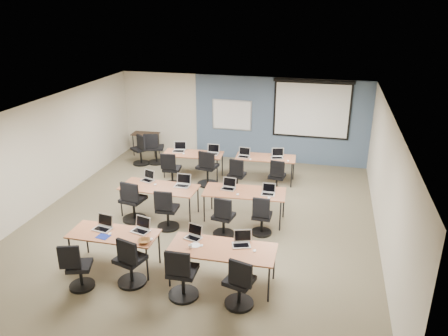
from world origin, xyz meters
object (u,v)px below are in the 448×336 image
(laptop_11, at_px, (277,155))
(whiteboard, at_px, (232,115))
(task_chair_4, at_px, (133,204))
(laptop_3, at_px, (242,241))
(task_chair_11, at_px, (277,179))
(training_table_front_right, at_px, (222,250))
(training_table_mid_left, at_px, (159,188))
(training_table_mid_right, at_px, (245,193))
(training_table_back_left, at_px, (193,155))
(task_chair_0, at_px, (78,270))
(laptop_4, at_px, (148,178))
(task_chair_9, at_px, (207,171))
(utility_table, at_px, (146,136))
(projector_screen, at_px, (312,106))
(laptop_9, at_px, (213,152))
(task_chair_8, at_px, (171,172))
(training_table_front_left, at_px, (114,235))
(task_chair_10, at_px, (237,178))
(task_chair_1, at_px, (130,265))
(laptop_5, at_px, (183,183))
(laptop_1, at_px, (141,228))
(laptop_7, at_px, (268,192))
(laptop_0, at_px, (103,225))
(training_table_back_right, at_px, (266,159))
(laptop_2, at_px, (194,235))
(laptop_8, at_px, (179,149))
(task_chair_6, at_px, (223,220))
(task_chair_2, at_px, (182,277))
(laptop_6, at_px, (229,186))
(laptop_10, at_px, (244,155))
(task_chair_5, at_px, (167,213))
(task_chair_7, at_px, (262,219))

(laptop_11, bearing_deg, whiteboard, 120.14)
(whiteboard, bearing_deg, task_chair_4, -104.45)
(laptop_3, distance_m, task_chair_11, 4.10)
(training_table_front_right, bearing_deg, training_table_mid_left, 131.62)
(training_table_mid_right, height_order, training_table_back_left, same)
(task_chair_0, distance_m, task_chair_11, 5.86)
(training_table_back_left, xyz_separation_m, laptop_3, (2.40, -4.59, 0.11))
(laptop_4, relative_size, task_chair_9, 0.30)
(utility_table, bearing_deg, laptop_11, -17.78)
(projector_screen, relative_size, training_table_mid_left, 1.30)
(laptop_9, xyz_separation_m, utility_table, (-2.70, 1.39, -0.15))
(task_chair_0, height_order, task_chair_8, task_chair_8)
(training_table_front_left, distance_m, task_chair_0, 0.93)
(task_chair_10, bearing_deg, training_table_mid_right, -63.25)
(task_chair_1, bearing_deg, laptop_5, 106.41)
(utility_table, bearing_deg, laptop_9, -29.46)
(projector_screen, bearing_deg, task_chair_1, -110.98)
(laptop_1, distance_m, laptop_7, 3.12)
(laptop_0, relative_size, laptop_11, 1.00)
(whiteboard, height_order, task_chair_10, whiteboard)
(laptop_1, bearing_deg, training_table_front_right, 5.26)
(training_table_back_right, bearing_deg, task_chair_4, -133.54)
(laptop_1, xyz_separation_m, laptop_9, (0.16, 4.67, 0.00))
(laptop_2, xyz_separation_m, laptop_3, (0.93, -0.03, 0.00))
(task_chair_9, relative_size, task_chair_11, 1.11)
(laptop_8, bearing_deg, laptop_11, -10.38)
(training_table_back_right, distance_m, laptop_11, 0.35)
(training_table_front_right, bearing_deg, task_chair_6, 102.17)
(task_chair_11, bearing_deg, task_chair_2, -94.92)
(laptop_7, xyz_separation_m, laptop_8, (-3.00, 2.40, 0.01))
(task_chair_8, distance_m, laptop_11, 3.02)
(laptop_7, distance_m, laptop_8, 3.84)
(whiteboard, distance_m, task_chair_8, 3.08)
(laptop_6, bearing_deg, laptop_8, 136.00)
(whiteboard, relative_size, laptop_10, 3.88)
(projector_screen, relative_size, task_chair_0, 2.53)
(whiteboard, distance_m, task_chair_1, 7.25)
(task_chair_6, bearing_deg, projector_screen, 82.21)
(task_chair_10, xyz_separation_m, task_chair_11, (1.07, 0.19, -0.00))
(task_chair_1, bearing_deg, laptop_11, 86.82)
(training_table_mid_left, distance_m, laptop_6, 1.67)
(task_chair_9, bearing_deg, task_chair_2, -69.09)
(task_chair_5, height_order, utility_table, task_chair_5)
(task_chair_1, xyz_separation_m, laptop_6, (1.11, 3.08, 0.37))
(training_table_back_left, height_order, laptop_4, laptop_4)
(task_chair_7, height_order, utility_table, task_chair_7)
(laptop_0, height_order, laptop_2, laptop_0)
(laptop_4, distance_m, laptop_8, 2.30)
(training_table_back_right, bearing_deg, task_chair_1, -110.33)
(training_table_back_left, distance_m, task_chair_0, 5.63)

